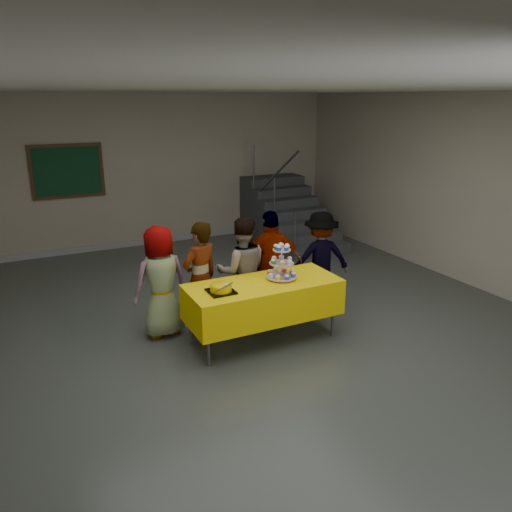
{
  "coord_description": "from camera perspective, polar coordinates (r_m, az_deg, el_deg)",
  "views": [
    {
      "loc": [
        -2.49,
        -4.91,
        2.9
      ],
      "look_at": [
        0.11,
        0.3,
        1.05
      ],
      "focal_mm": 35.0,
      "sensor_mm": 36.0,
      "label": 1
    }
  ],
  "objects": [
    {
      "name": "bear_cake",
      "position": [
        5.73,
        -4.02,
        -3.6
      ],
      "size": [
        0.32,
        0.36,
        0.12
      ],
      "color": "black",
      "rests_on": "bake_table"
    },
    {
      "name": "cupcake_stand",
      "position": [
        6.11,
        2.94,
        -1.02
      ],
      "size": [
        0.38,
        0.38,
        0.44
      ],
      "color": "silver",
      "rests_on": "bake_table"
    },
    {
      "name": "staircase",
      "position": [
        10.69,
        3.27,
        4.57
      ],
      "size": [
        1.3,
        2.4,
        2.04
      ],
      "color": "#424447",
      "rests_on": "ground"
    },
    {
      "name": "bake_table",
      "position": [
        6.11,
        0.84,
        -4.93
      ],
      "size": [
        1.88,
        0.78,
        0.77
      ],
      "color": "#595960",
      "rests_on": "ground"
    },
    {
      "name": "noticeboard",
      "position": [
        10.01,
        -20.74,
        9.05
      ],
      "size": [
        1.3,
        0.05,
        1.0
      ],
      "color": "#472B16",
      "rests_on": "ground"
    },
    {
      "name": "schoolchild_a",
      "position": [
        6.34,
        -10.82,
        -2.9
      ],
      "size": [
        0.75,
        0.55,
        1.42
      ],
      "primitive_type": "imported",
      "rotation": [
        0.0,
        0.0,
        3.28
      ],
      "color": "slate",
      "rests_on": "ground"
    },
    {
      "name": "schoolchild_d",
      "position": [
        6.74,
        1.78,
        -1.02
      ],
      "size": [
        0.93,
        0.52,
        1.49
      ],
      "primitive_type": "imported",
      "rotation": [
        0.0,
        0.0,
        2.95
      ],
      "color": "slate",
      "rests_on": "ground"
    },
    {
      "name": "schoolchild_c",
      "position": [
        6.56,
        -1.62,
        -1.76
      ],
      "size": [
        0.83,
        0.72,
        1.45
      ],
      "primitive_type": "imported",
      "rotation": [
        0.0,
        0.0,
        2.85
      ],
      "color": "slate",
      "rests_on": "ground"
    },
    {
      "name": "schoolchild_e",
      "position": [
        7.28,
        7.35,
        -0.24
      ],
      "size": [
        0.98,
        0.71,
        1.37
      ],
      "primitive_type": "imported",
      "rotation": [
        0.0,
        0.0,
        2.89
      ],
      "color": "slate",
      "rests_on": "ground"
    },
    {
      "name": "room_shell",
      "position": [
        5.57,
        0.28,
        9.69
      ],
      "size": [
        10.0,
        10.04,
        3.02
      ],
      "color": "#4C514C",
      "rests_on": "ground"
    },
    {
      "name": "schoolchild_b",
      "position": [
        6.33,
        -6.36,
        -2.53
      ],
      "size": [
        0.62,
        0.52,
        1.46
      ],
      "primitive_type": "imported",
      "rotation": [
        0.0,
        0.0,
        3.51
      ],
      "color": "slate",
      "rests_on": "ground"
    }
  ]
}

